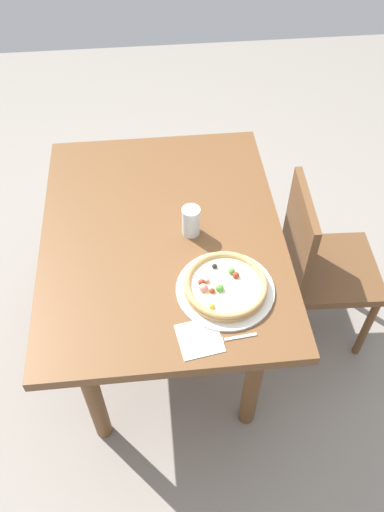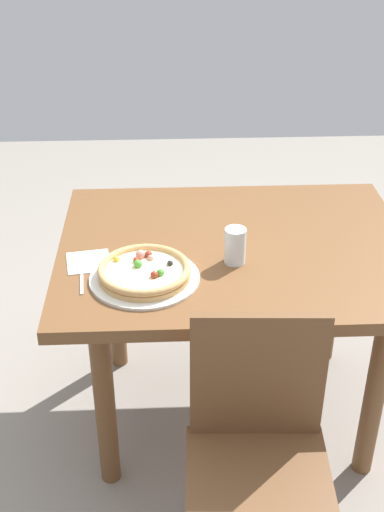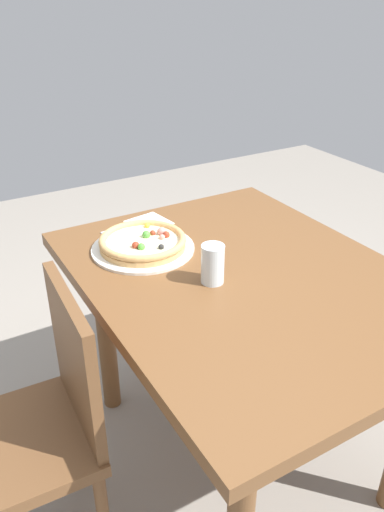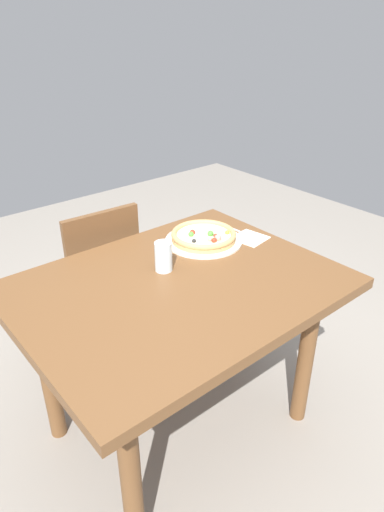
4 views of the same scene
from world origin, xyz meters
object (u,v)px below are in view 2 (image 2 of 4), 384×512
(chair_near, at_px, (258,455))
(pizza, at_px, (144,271))
(drinking_glass, at_px, (235,246))
(napkin, at_px, (89,262))
(dining_table, at_px, (234,271))
(fork, at_px, (82,277))
(plate, at_px, (145,278))

(chair_near, bearing_deg, pizza, -54.14)
(drinking_glass, distance_m, napkin, 0.49)
(dining_table, bearing_deg, drinking_glass, -97.41)
(chair_near, bearing_deg, dining_table, -86.94)
(fork, bearing_deg, plate, -101.03)
(drinking_glass, bearing_deg, napkin, 177.63)
(dining_table, distance_m, chair_near, 0.71)
(plate, xyz_separation_m, fork, (-0.20, 0.02, -0.00))
(chair_near, height_order, plate, chair_near)
(drinking_glass, xyz_separation_m, napkin, (-0.48, 0.02, -0.06))
(plate, relative_size, fork, 2.11)
(fork, bearing_deg, chair_near, -139.83)
(pizza, height_order, napkin, pizza)
(chair_near, xyz_separation_m, napkin, (-0.50, 0.59, 0.28))
(chair_near, height_order, drinking_glass, drinking_glass)
(dining_table, xyz_separation_m, pizza, (-0.31, -0.20, 0.14))
(plate, relative_size, pizza, 1.19)
(dining_table, bearing_deg, napkin, -169.39)
(pizza, bearing_deg, plate, -94.20)
(plate, bearing_deg, napkin, 149.01)
(drinking_glass, relative_size, napkin, 0.88)
(chair_near, relative_size, napkin, 6.31)
(plate, bearing_deg, pizza, 85.80)
(chair_near, distance_m, drinking_glass, 0.67)
(plate, xyz_separation_m, drinking_glass, (0.29, 0.09, 0.06))
(dining_table, xyz_separation_m, napkin, (-0.50, -0.09, 0.11))
(fork, distance_m, napkin, 0.09)
(dining_table, xyz_separation_m, drinking_glass, (-0.01, -0.11, 0.17))
(napkin, bearing_deg, drinking_glass, -2.37)
(dining_table, relative_size, fork, 7.33)
(drinking_glass, bearing_deg, plate, -162.61)
(dining_table, height_order, chair_near, chair_near)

